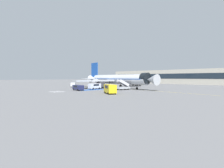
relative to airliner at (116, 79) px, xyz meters
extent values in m
plane|color=slate|center=(-0.48, 0.44, -3.50)|extent=(600.00, 600.00, 0.00)
cube|color=gold|center=(0.71, -0.08, -3.50)|extent=(73.74, 8.32, 0.01)
cube|color=#2856A8|center=(0.71, -13.15, -3.50)|extent=(4.40, 11.03, 0.01)
cube|color=silver|center=(-1.69, -25.55, -3.50)|extent=(0.44, 3.60, 0.01)
cube|color=silver|center=(-0.49, -25.55, -3.50)|extent=(0.44, 3.60, 0.01)
cube|color=silver|center=(0.71, -25.55, -3.50)|extent=(0.44, 3.60, 0.01)
cube|color=silver|center=(1.91, -25.55, -3.50)|extent=(0.44, 3.60, 0.01)
cylinder|color=#B7BCC4|center=(0.71, -0.08, 0.01)|extent=(30.38, 6.95, 3.68)
cone|color=#B7BCC4|center=(17.71, -1.95, 0.01)|extent=(4.41, 4.02, 3.60)
cone|color=#B7BCC4|center=(-17.02, 1.87, 0.01)|extent=(5.87, 4.11, 3.53)
cylinder|color=black|center=(14.97, -1.65, 0.47)|extent=(2.60, 3.93, 3.71)
cube|color=#19479E|center=(0.71, -0.08, 0.20)|extent=(27.99, 6.76, 0.24)
cube|color=#B7BCC4|center=(-1.53, 8.68, -0.54)|extent=(4.89, 16.31, 0.44)
cylinder|color=#38383D|center=(-0.15, 7.08, -1.82)|extent=(2.90, 2.35, 2.07)
cube|color=#B7BCC4|center=(-3.38, -8.14, -0.54)|extent=(8.27, 16.77, 0.44)
cylinder|color=#38383D|center=(-1.69, -6.87, -1.82)|extent=(2.90, 2.35, 2.07)
cube|color=#19479E|center=(-16.20, 1.78, 4.28)|extent=(5.15, 0.92, 6.69)
cube|color=#B7BCC4|center=(-15.27, 5.19, 0.20)|extent=(3.93, 6.21, 0.24)
cube|color=#B7BCC4|center=(-16.04, -1.75, 0.20)|extent=(3.93, 6.21, 0.24)
cylinder|color=#38383D|center=(11.20, -1.23, -1.72)|extent=(0.20, 0.20, 2.73)
cylinder|color=black|center=(11.20, -1.23, -3.08)|extent=(0.87, 0.37, 0.84)
cylinder|color=#38383D|center=(-0.52, 3.01, -1.74)|extent=(0.24, 0.24, 2.41)
cylinder|color=black|center=(-0.52, 3.01, -2.95)|extent=(1.16, 0.72, 1.10)
cylinder|color=#38383D|center=(-1.16, -2.83, -1.74)|extent=(0.24, 0.24, 2.41)
cylinder|color=black|center=(-1.16, -2.83, -2.95)|extent=(1.16, 0.72, 1.10)
cube|color=#ADB2BA|center=(8.46, -5.40, -2.80)|extent=(2.71, 5.01, 0.70)
cylinder|color=black|center=(7.72, -3.62, -3.15)|extent=(0.30, 0.72, 0.70)
cylinder|color=black|center=(9.58, -3.83, -3.15)|extent=(0.30, 0.72, 0.70)
cylinder|color=black|center=(7.35, -6.96, -3.15)|extent=(0.30, 0.72, 0.70)
cylinder|color=black|center=(9.21, -7.17, -3.15)|extent=(0.30, 0.72, 0.70)
cube|color=#4C4C51|center=(8.46, -5.40, -1.56)|extent=(1.88, 4.28, 1.94)
cube|color=#4C4C51|center=(8.71, -3.13, -0.66)|extent=(1.76, 1.27, 0.12)
cube|color=silver|center=(7.70, -5.31, -1.08)|extent=(0.55, 4.44, 2.66)
cube|color=silver|center=(9.23, -5.48, -1.08)|extent=(0.55, 4.44, 2.66)
cube|color=#ADB2BA|center=(-6.52, -3.75, -2.80)|extent=(2.71, 5.01, 0.70)
cylinder|color=black|center=(-7.27, -1.97, -3.15)|extent=(0.30, 0.72, 0.70)
cylinder|color=black|center=(-5.41, -2.18, -3.15)|extent=(0.30, 0.72, 0.70)
cylinder|color=black|center=(-7.64, -5.31, -3.15)|extent=(0.30, 0.72, 0.70)
cylinder|color=black|center=(-5.78, -5.52, -3.15)|extent=(0.30, 0.72, 0.70)
cube|color=#4C4C51|center=(-6.52, -3.75, -1.48)|extent=(1.88, 4.28, 2.09)
cube|color=#4C4C51|center=(-6.27, -1.48, -0.51)|extent=(1.76, 1.27, 0.12)
cube|color=silver|center=(-7.29, -3.66, -1.00)|extent=(0.55, 4.47, 2.80)
cube|color=silver|center=(-5.76, -3.83, -1.00)|extent=(0.55, 4.47, 2.80)
cube|color=#38383D|center=(-8.21, 21.05, -2.72)|extent=(9.98, 3.04, 0.60)
cube|color=silver|center=(-13.03, 20.79, -2.22)|extent=(2.32, 2.49, 1.60)
cube|color=black|center=(-14.12, 20.73, -1.90)|extent=(0.15, 2.00, 0.70)
cylinder|color=#B7BCC4|center=(-7.78, 21.08, -1.14)|extent=(6.92, 2.93, 2.56)
cylinder|color=gold|center=(-7.78, 21.08, -1.14)|extent=(0.49, 2.63, 2.61)
cylinder|color=black|center=(-12.52, 19.63, -3.02)|extent=(0.97, 0.33, 0.96)
cylinder|color=black|center=(-12.65, 22.00, -3.02)|extent=(0.97, 0.33, 0.96)
cylinder|color=black|center=(-7.60, 19.90, -3.02)|extent=(0.97, 0.33, 0.96)
cylinder|color=black|center=(-7.73, 22.27, -3.02)|extent=(0.97, 0.33, 0.96)
cylinder|color=black|center=(-4.87, 20.05, -3.02)|extent=(0.97, 0.33, 0.96)
cylinder|color=black|center=(-5.00, 22.42, -3.02)|extent=(0.97, 0.33, 0.96)
cube|color=silver|center=(-19.05, -8.05, -2.36)|extent=(5.23, 4.56, 1.63)
cube|color=black|center=(-19.05, -8.05, -2.00)|extent=(3.40, 3.22, 0.59)
cylinder|color=black|center=(-20.84, -7.81, -3.18)|extent=(0.63, 0.54, 0.64)
cylinder|color=black|center=(-19.80, -6.41, -3.18)|extent=(0.63, 0.54, 0.64)
cylinder|color=black|center=(-18.29, -9.69, -3.18)|extent=(0.63, 0.54, 0.64)
cylinder|color=black|center=(-17.26, -8.29, -3.18)|extent=(0.63, 0.54, 0.64)
cube|color=silver|center=(-0.86, -10.41, -2.33)|extent=(2.13, 4.90, 1.69)
cube|color=black|center=(-0.86, -10.41, -1.96)|extent=(2.02, 2.75, 0.61)
cylinder|color=black|center=(0.07, -11.83, -3.18)|extent=(0.24, 0.65, 0.64)
cylinder|color=black|center=(-1.59, -11.95, -3.18)|extent=(0.24, 0.65, 0.64)
cylinder|color=black|center=(-0.13, -8.87, -3.18)|extent=(0.24, 0.65, 0.64)
cylinder|color=black|center=(-1.79, -8.98, -3.18)|extent=(0.24, 0.65, 0.64)
cube|color=yellow|center=(15.98, -18.77, -2.14)|extent=(5.43, 4.10, 2.09)
cube|color=black|center=(15.98, -18.77, -1.68)|extent=(3.41, 3.09, 0.75)
cylinder|color=black|center=(14.16, -18.88, -3.18)|extent=(0.66, 0.47, 0.64)
cylinder|color=black|center=(15.00, -17.23, -3.18)|extent=(0.66, 0.47, 0.64)
cylinder|color=black|center=(16.96, -20.31, -3.18)|extent=(0.66, 0.47, 0.64)
cylinder|color=black|center=(17.80, -18.65, -3.18)|extent=(0.66, 0.47, 0.64)
cube|color=#1E234C|center=(0.15, -18.09, -2.47)|extent=(5.36, 2.75, 1.42)
cube|color=black|center=(0.15, -18.09, -2.16)|extent=(3.10, 2.40, 0.51)
cylinder|color=black|center=(1.86, -17.48, -3.18)|extent=(0.66, 0.30, 0.64)
cylinder|color=black|center=(1.56, -19.23, -3.18)|extent=(0.66, 0.30, 0.64)
cylinder|color=black|center=(-1.26, -16.95, -3.18)|extent=(0.66, 0.30, 0.64)
cylinder|color=black|center=(-1.56, -18.70, -3.18)|extent=(0.66, 0.30, 0.64)
cube|color=gray|center=(-9.50, -8.89, -3.24)|extent=(3.00, 2.67, 0.12)
cylinder|color=black|center=(-10.03, -9.99, -3.30)|extent=(0.39, 0.30, 0.40)
cylinder|color=black|center=(-10.72, -8.92, -3.30)|extent=(0.39, 0.30, 0.40)
cylinder|color=black|center=(-8.28, -8.86, -3.30)|extent=(0.39, 0.30, 0.40)
cylinder|color=black|center=(-8.97, -7.79, -3.30)|extent=(0.39, 0.30, 0.40)
cylinder|color=gray|center=(-10.13, -10.12, -2.90)|extent=(0.05, 0.05, 0.55)
cylinder|color=gray|center=(-10.88, -8.96, -2.90)|extent=(0.05, 0.05, 0.55)
cylinder|color=gray|center=(-8.12, -8.82, -2.90)|extent=(0.05, 0.05, 0.55)
cylinder|color=gray|center=(-8.87, -7.66, -2.90)|extent=(0.05, 0.05, 0.55)
cylinder|color=black|center=(1.01, -4.22, -3.09)|extent=(0.14, 0.14, 0.82)
cylinder|color=black|center=(1.00, -4.39, -3.09)|extent=(0.14, 0.14, 0.82)
cube|color=orange|center=(1.01, -4.31, -2.35)|extent=(0.27, 0.44, 0.65)
cube|color=silver|center=(1.01, -4.31, -2.35)|extent=(0.28, 0.45, 0.06)
sphere|color=tan|center=(1.01, -4.31, -1.92)|extent=(0.22, 0.22, 0.22)
cylinder|color=#2D2D33|center=(-2.45, -6.26, -3.05)|extent=(0.14, 0.14, 0.89)
cylinder|color=#2D2D33|center=(-2.42, -6.09, -3.05)|extent=(0.14, 0.14, 0.89)
cube|color=yellow|center=(-2.43, -6.18, -2.25)|extent=(0.28, 0.45, 0.71)
cube|color=silver|center=(-2.43, -6.18, -2.25)|extent=(0.29, 0.46, 0.06)
sphere|color=beige|center=(-2.43, -6.18, -1.78)|extent=(0.24, 0.24, 0.24)
cube|color=#B2AD9E|center=(12.44, 63.34, 1.16)|extent=(138.72, 12.00, 9.31)
cube|color=#19232D|center=(12.44, 57.29, 1.62)|extent=(133.17, 0.10, 3.26)
camera|label=1|loc=(48.62, -49.92, 0.74)|focal=28.00mm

